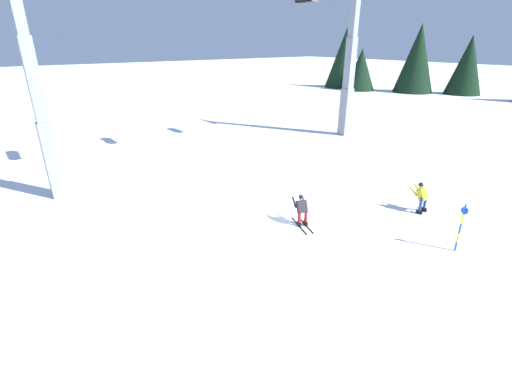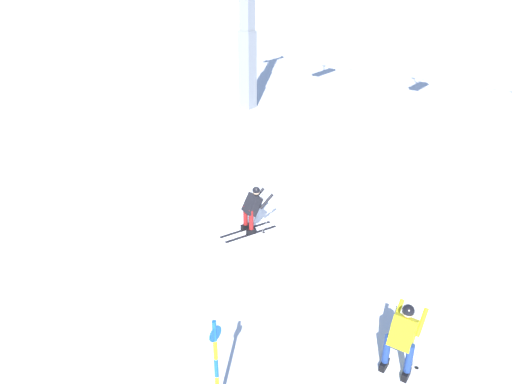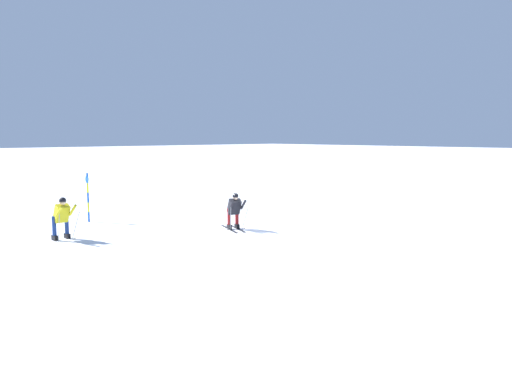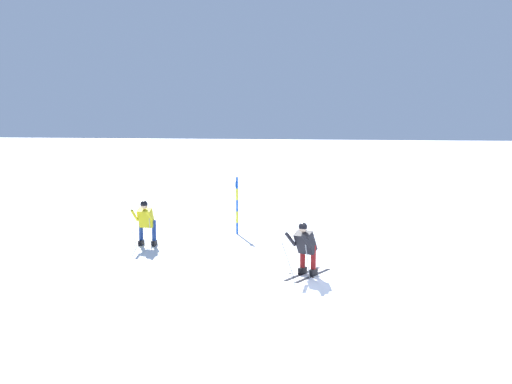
% 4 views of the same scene
% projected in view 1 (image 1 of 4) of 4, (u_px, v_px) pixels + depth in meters
% --- Properties ---
extents(ground_plane, '(260.00, 260.00, 0.00)m').
position_uv_depth(ground_plane, '(292.00, 221.00, 16.38)').
color(ground_plane, white).
extents(skier_carving_main, '(1.05, 1.71, 1.48)m').
position_uv_depth(skier_carving_main, '(302.00, 208.00, 15.80)').
color(skier_carving_main, black).
rests_on(skier_carving_main, ground_plane).
extents(lift_tower_near, '(0.67, 2.58, 12.18)m').
position_uv_depth(lift_tower_near, '(37.00, 96.00, 17.02)').
color(lift_tower_near, gray).
rests_on(lift_tower_near, ground_plane).
extents(lift_tower_far, '(0.78, 2.60, 12.18)m').
position_uv_depth(lift_tower_far, '(349.00, 73.00, 29.45)').
color(lift_tower_far, gray).
rests_on(lift_tower_far, ground_plane).
extents(trail_marker_pole, '(0.07, 0.28, 1.97)m').
position_uv_depth(trail_marker_pole, '(461.00, 226.00, 13.65)').
color(trail_marker_pole, blue).
rests_on(trail_marker_pole, ground_plane).
extents(skier_distant_uphill, '(0.72, 1.67, 1.56)m').
position_uv_depth(skier_distant_uphill, '(421.00, 196.00, 16.96)').
color(skier_distant_uphill, white).
rests_on(skier_distant_uphill, ground_plane).
extents(tree_line_ridge, '(18.29, 37.25, 9.93)m').
position_uv_depth(tree_line_ridge, '(426.00, 64.00, 54.81)').
color(tree_line_ridge, black).
rests_on(tree_line_ridge, ground_plane).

